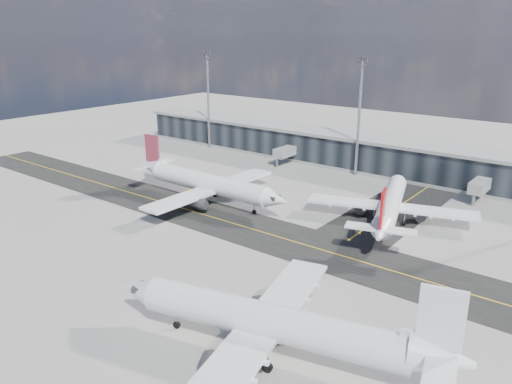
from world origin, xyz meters
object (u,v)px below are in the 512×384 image
(airliner_redtail, at_px, (390,205))
(service_van, at_px, (389,191))
(airliner_near, at_px, (275,324))
(airliner_af, at_px, (206,183))
(baggage_tug, at_px, (194,191))

(airliner_redtail, xyz_separation_m, service_van, (-7.31, 16.55, -2.92))
(airliner_near, relative_size, service_van, 7.78)
(airliner_af, xyz_separation_m, airliner_redtail, (36.02, 11.86, -0.38))
(airliner_af, bearing_deg, baggage_tug, -103.23)
(airliner_af, height_order, airliner_near, airliner_near)
(airliner_near, bearing_deg, airliner_af, 37.34)
(baggage_tug, distance_m, service_van, 43.40)
(airliner_redtail, height_order, service_van, airliner_redtail)
(airliner_af, height_order, service_van, airliner_af)
(airliner_af, relative_size, airliner_near, 1.00)
(airliner_redtail, distance_m, airliner_near, 46.43)
(airliner_af, xyz_separation_m, baggage_tug, (-5.13, 1.23, -3.14))
(airliner_redtail, relative_size, baggage_tug, 12.31)
(airliner_af, relative_size, baggage_tug, 13.84)
(airliner_redtail, distance_m, baggage_tug, 42.59)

